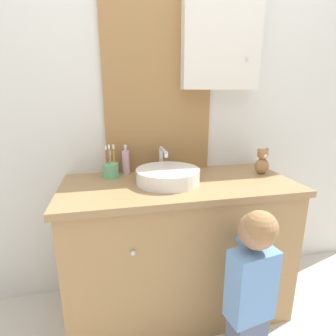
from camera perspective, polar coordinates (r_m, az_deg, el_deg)
wall_back at (r=1.72m, az=0.47°, el=14.60°), size 3.20×0.18×2.50m
vanity_counter at (r=1.66m, az=2.31°, el=-16.78°), size 1.30×0.59×0.83m
sink_basin at (r=1.46m, az=-0.03°, el=-1.55°), size 0.36×0.41×0.17m
toothbrush_holder at (r=1.58m, az=-12.31°, el=-0.35°), size 0.09×0.09×0.20m
soap_dispenser at (r=1.63m, az=-9.16°, el=1.31°), size 0.05×0.05×0.18m
child_figure at (r=1.32m, az=17.73°, el=-22.69°), size 0.22×0.43×0.85m
teddy_bear at (r=1.72m, az=19.80°, el=1.30°), size 0.09×0.08×0.16m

